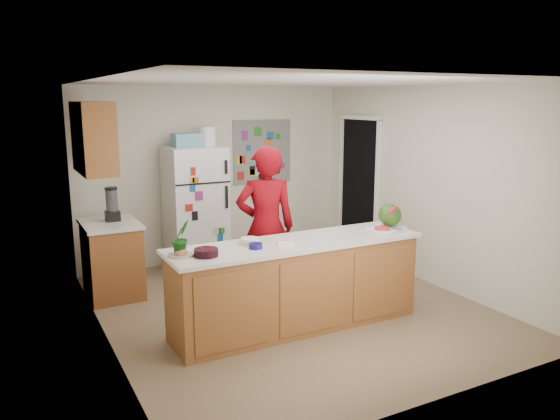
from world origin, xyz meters
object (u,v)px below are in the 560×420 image
refrigerator (195,209)px  person (266,228)px  cherry_bowl (206,252)px  watermelon (390,215)px

refrigerator → person: person is taller
refrigerator → cherry_bowl: size_ratio=7.69×
person → watermelon: (1.22, -0.65, 0.14)m
refrigerator → watermelon: refrigerator is taller
person → watermelon: bearing=168.1°
person → cherry_bowl: size_ratio=8.29×
person → watermelon: person is taller
watermelon → refrigerator: bearing=121.9°
person → cherry_bowl: person is taller
person → watermelon: size_ratio=7.23×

